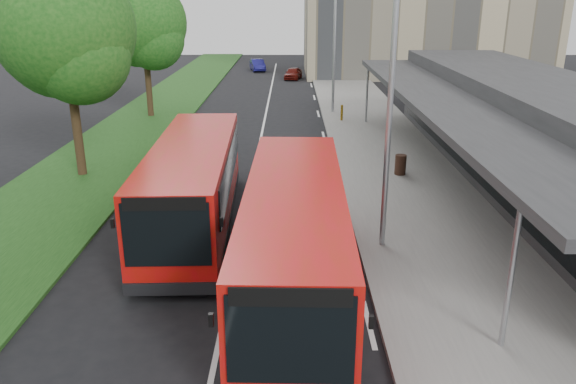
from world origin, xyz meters
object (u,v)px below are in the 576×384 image
object	(u,v)px
tree_mid	(66,38)
lamp_post_far	(333,36)
bus_second	(194,185)
car_near	(293,73)
bollard	(342,113)
bus_main	(295,238)
litter_bin	(400,165)
car_far	(258,65)
tree_far	(144,29)
lamp_post_near	(388,87)

from	to	relation	value
tree_mid	lamp_post_far	size ratio (longest dim) A/B	1.07
bus_second	car_near	size ratio (longest dim) A/B	3.17
bollard	lamp_post_far	bearing A→B (deg)	98.97
bus_main	bus_second	distance (m)	5.20
lamp_post_far	litter_bin	world-z (taller)	lamp_post_far
tree_mid	car_far	distance (m)	35.37
bus_main	tree_far	bearing A→B (deg)	113.09
bus_main	car_far	distance (m)	44.25
litter_bin	bollard	distance (m)	10.63
bollard	litter_bin	bearing A→B (deg)	-82.12
tree_mid	bollard	size ratio (longest dim) A/B	9.56
bus_main	bus_second	bearing A→B (deg)	128.23
tree_far	lamp_post_far	bearing A→B (deg)	4.87
car_far	bollard	bearing A→B (deg)	-86.90
lamp_post_far	bus_main	world-z (taller)	lamp_post_far
car_far	bus_main	bearing A→B (deg)	-96.95
car_far	litter_bin	bearing A→B (deg)	-88.82
tree_mid	litter_bin	bearing A→B (deg)	-1.01
tree_far	bus_main	distance (m)	23.48
lamp_post_near	litter_bin	world-z (taller)	lamp_post_near
car_far	tree_mid	bearing A→B (deg)	-109.99
bus_second	bollard	xyz separation A→B (m)	(6.04, 15.65, -0.80)
litter_bin	car_near	bearing A→B (deg)	98.24
bus_main	car_far	xyz separation A→B (m)	(-3.32, 44.12, -0.86)
tree_far	lamp_post_far	xyz separation A→B (m)	(11.13, 0.95, -0.48)
litter_bin	tree_far	bearing A→B (deg)	136.76
lamp_post_near	car_far	size ratio (longest dim) A/B	2.35
car_near	bus_main	bearing A→B (deg)	-78.14
tree_mid	bus_second	world-z (taller)	tree_mid
lamp_post_near	car_near	xyz separation A→B (m)	(-2.31, 35.71, -4.20)
tree_far	bus_main	world-z (taller)	tree_far
tree_mid	lamp_post_far	world-z (taller)	tree_mid
bus_second	car_near	distance (m)	34.18
tree_mid	bollard	xyz separation A→B (m)	(11.55, 10.30, -4.91)
lamp_post_near	car_near	distance (m)	36.03
bus_main	car_near	xyz separation A→B (m)	(0.18, 38.16, -0.90)
bus_main	bus_second	size ratio (longest dim) A/B	1.02
tree_mid	bus_main	size ratio (longest dim) A/B	0.87
bus_main	car_near	size ratio (longest dim) A/B	3.22
bus_main	car_near	bearing A→B (deg)	90.93
lamp_post_near	car_far	bearing A→B (deg)	97.94
bus_second	litter_bin	world-z (taller)	bus_second
car_near	car_far	size ratio (longest dim) A/B	0.90
tree_mid	lamp_post_near	world-z (taller)	tree_mid
tree_far	car_near	world-z (taller)	tree_far
tree_mid	bus_main	world-z (taller)	tree_mid
bus_main	car_near	world-z (taller)	bus_main
tree_mid	litter_bin	distance (m)	13.92
tree_mid	lamp_post_far	distance (m)	17.09
litter_bin	car_near	distance (m)	29.19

